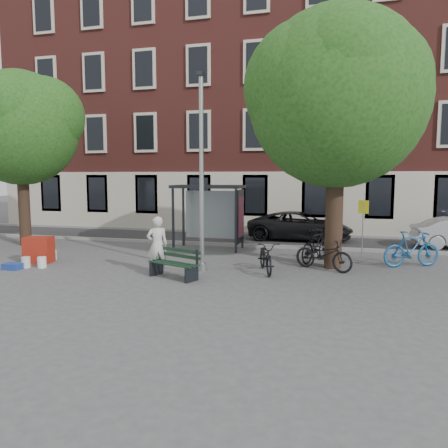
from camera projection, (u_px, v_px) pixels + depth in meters
ground at (202, 271)px, 13.83m from camera, size 90.00×90.00×0.00m
road at (247, 239)px, 20.56m from camera, size 40.00×4.00×0.01m
curb_near at (238, 245)px, 18.63m from camera, size 40.00×0.25×0.12m
curb_far at (255, 233)px, 22.48m from camera, size 40.00×0.25×0.12m
building_row at (269, 107)px, 25.56m from camera, size 30.00×8.00×14.00m
lamppost at (202, 183)px, 13.53m from camera, size 0.28×0.35×6.11m
tree_right at (338, 91)px, 13.53m from camera, size 5.76×5.60×8.20m
tree_left at (18, 123)px, 18.31m from camera, size 5.18×4.86×7.40m
bus_shelter at (218, 202)px, 17.72m from camera, size 2.85×1.45×2.62m
painter at (157, 245)px, 13.34m from camera, size 0.77×0.69×1.77m
bench at (175, 265)px, 12.81m from camera, size 1.72×1.10×0.85m
bike_a at (324, 254)px, 13.85m from camera, size 2.08×1.49×1.04m
bike_b at (412, 249)px, 14.34m from camera, size 2.04×1.34×1.20m
bike_c at (266, 257)px, 13.53m from camera, size 1.24×1.99×0.99m
bike_d at (316, 245)px, 15.15m from camera, size 1.34×2.00×1.17m
car_dark at (300, 226)px, 20.37m from camera, size 4.85×2.34×1.33m
red_stand at (39, 250)px, 15.08m from camera, size 0.99×0.74×0.90m
blue_crate at (13, 266)px, 14.01m from camera, size 0.56×0.41×0.20m
bucket_a at (42, 262)px, 14.25m from camera, size 0.31×0.31×0.36m
bucket_b at (26, 262)px, 14.24m from camera, size 0.34×0.34×0.36m
bucket_c at (53, 255)px, 15.57m from camera, size 0.28×0.28×0.36m
notice_sign at (363, 215)px, 15.75m from camera, size 0.36×0.11×2.12m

